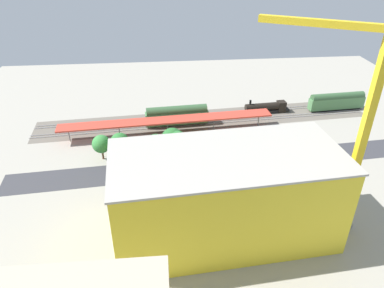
{
  "coord_description": "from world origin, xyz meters",
  "views": [
    {
      "loc": [
        14.24,
        81.63,
        51.49
      ],
      "look_at": [
        6.55,
        1.81,
        4.94
      ],
      "focal_mm": 33.64,
      "sensor_mm": 36.0,
      "label": 1
    }
  ],
  "objects_px": {
    "tower_crane": "(355,119)",
    "street_tree_4": "(156,144)",
    "platform_canopy_near": "(167,120)",
    "parked_car_4": "(211,169)",
    "street_tree_1": "(177,141)",
    "passenger_coach": "(337,101)",
    "parked_car_1": "(296,164)",
    "street_tree_3": "(172,139)",
    "locomotive": "(268,108)",
    "parked_car_0": "(323,163)",
    "parked_car_6": "(154,174)",
    "street_tree_5": "(295,133)",
    "parked_car_5": "(184,172)",
    "box_truck_0": "(185,180)",
    "traffic_light": "(238,139)",
    "street_tree_2": "(120,142)",
    "street_tree_0": "(101,144)",
    "parked_car_2": "(272,167)",
    "freight_coach_far": "(177,115)",
    "construction_building": "(226,197)",
    "parked_car_3": "(241,168)"
  },
  "relations": [
    {
      "from": "street_tree_5",
      "to": "passenger_coach",
      "type": "bearing_deg",
      "value": -134.24
    },
    {
      "from": "parked_car_6",
      "to": "traffic_light",
      "type": "relative_size",
      "value": 0.59
    },
    {
      "from": "parked_car_6",
      "to": "tower_crane",
      "type": "relative_size",
      "value": 0.11
    },
    {
      "from": "parked_car_5",
      "to": "street_tree_1",
      "type": "height_order",
      "value": "street_tree_1"
    },
    {
      "from": "freight_coach_far",
      "to": "street_tree_3",
      "type": "height_order",
      "value": "street_tree_3"
    },
    {
      "from": "parked_car_1",
      "to": "street_tree_5",
      "type": "height_order",
      "value": "street_tree_5"
    },
    {
      "from": "passenger_coach",
      "to": "freight_coach_far",
      "type": "relative_size",
      "value": 0.99
    },
    {
      "from": "street_tree_1",
      "to": "street_tree_2",
      "type": "height_order",
      "value": "street_tree_1"
    },
    {
      "from": "passenger_coach",
      "to": "parked_car_1",
      "type": "bearing_deg",
      "value": 52.01
    },
    {
      "from": "platform_canopy_near",
      "to": "street_tree_0",
      "type": "height_order",
      "value": "street_tree_0"
    },
    {
      "from": "tower_crane",
      "to": "street_tree_5",
      "type": "relative_size",
      "value": 5.3
    },
    {
      "from": "parked_car_0",
      "to": "parked_car_6",
      "type": "relative_size",
      "value": 0.99
    },
    {
      "from": "street_tree_4",
      "to": "freight_coach_far",
      "type": "bearing_deg",
      "value": -108.74
    },
    {
      "from": "construction_building",
      "to": "street_tree_1",
      "type": "height_order",
      "value": "construction_building"
    },
    {
      "from": "box_truck_0",
      "to": "parked_car_4",
      "type": "bearing_deg",
      "value": -145.6
    },
    {
      "from": "passenger_coach",
      "to": "street_tree_0",
      "type": "bearing_deg",
      "value": 17.85
    },
    {
      "from": "parked_car_6",
      "to": "street_tree_5",
      "type": "bearing_deg",
      "value": -165.77
    },
    {
      "from": "parked_car_2",
      "to": "construction_building",
      "type": "height_order",
      "value": "construction_building"
    },
    {
      "from": "passenger_coach",
      "to": "street_tree_1",
      "type": "relative_size",
      "value": 2.43
    },
    {
      "from": "passenger_coach",
      "to": "parked_car_1",
      "type": "distance_m",
      "value": 41.5
    },
    {
      "from": "locomotive",
      "to": "parked_car_1",
      "type": "height_order",
      "value": "locomotive"
    },
    {
      "from": "locomotive",
      "to": "parked_car_1",
      "type": "xyz_separation_m",
      "value": [
        1.78,
        32.66,
        -0.97
      ]
    },
    {
      "from": "street_tree_4",
      "to": "parked_car_1",
      "type": "bearing_deg",
      "value": 168.77
    },
    {
      "from": "freight_coach_far",
      "to": "street_tree_2",
      "type": "xyz_separation_m",
      "value": [
        15.86,
        18.73,
        1.81
      ]
    },
    {
      "from": "street_tree_3",
      "to": "street_tree_2",
      "type": "bearing_deg",
      "value": 2.39
    },
    {
      "from": "street_tree_4",
      "to": "street_tree_5",
      "type": "height_order",
      "value": "street_tree_5"
    },
    {
      "from": "tower_crane",
      "to": "street_tree_1",
      "type": "relative_size",
      "value": 5.05
    },
    {
      "from": "platform_canopy_near",
      "to": "locomotive",
      "type": "xyz_separation_m",
      "value": [
        -33.87,
        -11.51,
        -2.62
      ]
    },
    {
      "from": "parked_car_5",
      "to": "traffic_light",
      "type": "xyz_separation_m",
      "value": [
        -15.21,
        -8.05,
        4.01
      ]
    },
    {
      "from": "parked_car_6",
      "to": "tower_crane",
      "type": "height_order",
      "value": "tower_crane"
    },
    {
      "from": "box_truck_0",
      "to": "street_tree_0",
      "type": "distance_m",
      "value": 25.02
    },
    {
      "from": "locomotive",
      "to": "tower_crane",
      "type": "distance_m",
      "value": 57.51
    },
    {
      "from": "parked_car_5",
      "to": "street_tree_5",
      "type": "relative_size",
      "value": 0.62
    },
    {
      "from": "street_tree_5",
      "to": "freight_coach_far",
      "type": "bearing_deg",
      "value": -29.67
    },
    {
      "from": "box_truck_0",
      "to": "parked_car_0",
      "type": "bearing_deg",
      "value": -172.11
    },
    {
      "from": "parked_car_1",
      "to": "parked_car_3",
      "type": "bearing_deg",
      "value": 2.69
    },
    {
      "from": "passenger_coach",
      "to": "street_tree_1",
      "type": "xyz_separation_m",
      "value": [
        55.48,
        25.71,
        1.97
      ]
    },
    {
      "from": "passenger_coach",
      "to": "parked_car_4",
      "type": "xyz_separation_m",
      "value": [
        47.46,
        33.13,
        -2.4
      ]
    },
    {
      "from": "platform_canopy_near",
      "to": "parked_car_4",
      "type": "xyz_separation_m",
      "value": [
        -10.14,
        21.63,
        -3.56
      ]
    },
    {
      "from": "tower_crane",
      "to": "street_tree_4",
      "type": "xyz_separation_m",
      "value": [
        35.67,
        -27.56,
        -19.16
      ]
    },
    {
      "from": "parked_car_0",
      "to": "construction_building",
      "type": "xyz_separation_m",
      "value": [
        29.76,
        21.35,
        8.12
      ]
    },
    {
      "from": "parked_car_1",
      "to": "traffic_light",
      "type": "xyz_separation_m",
      "value": [
        13.72,
        -7.18,
        4.01
      ]
    },
    {
      "from": "locomotive",
      "to": "parked_car_6",
      "type": "relative_size",
      "value": 3.52
    },
    {
      "from": "tower_crane",
      "to": "street_tree_2",
      "type": "height_order",
      "value": "tower_crane"
    },
    {
      "from": "passenger_coach",
      "to": "parked_car_5",
      "type": "relative_size",
      "value": 4.09
    },
    {
      "from": "parked_car_2",
      "to": "street_tree_4",
      "type": "height_order",
      "value": "street_tree_4"
    },
    {
      "from": "street_tree_2",
      "to": "street_tree_4",
      "type": "xyz_separation_m",
      "value": [
        -9.27,
        0.69,
        -0.7
      ]
    },
    {
      "from": "street_tree_3",
      "to": "street_tree_4",
      "type": "xyz_separation_m",
      "value": [
        4.38,
        1.26,
        -0.61
      ]
    },
    {
      "from": "locomotive",
      "to": "passenger_coach",
      "type": "xyz_separation_m",
      "value": [
        -23.73,
        0.01,
        1.46
      ]
    },
    {
      "from": "parked_car_0",
      "to": "parked_car_6",
      "type": "distance_m",
      "value": 43.48
    }
  ]
}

